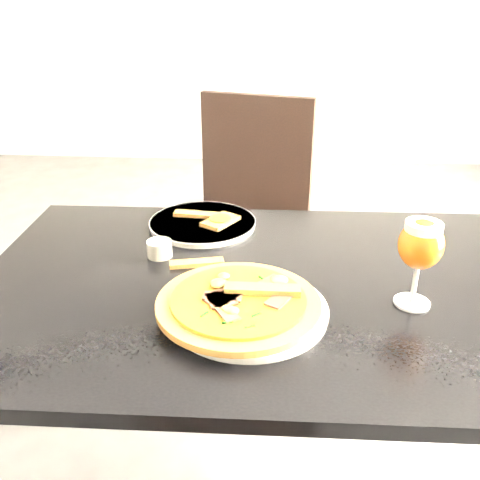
# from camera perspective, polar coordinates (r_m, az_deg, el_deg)

# --- Properties ---
(ground) EXTENTS (6.00, 6.00, 0.00)m
(ground) POSITION_cam_1_polar(r_m,az_deg,el_deg) (1.86, -3.17, -19.44)
(ground) COLOR #4D4E50
(ground) RESTS_ON ground
(dining_table) EXTENTS (1.21, 0.82, 0.75)m
(dining_table) POSITION_cam_1_polar(r_m,az_deg,el_deg) (1.18, 1.85, -8.19)
(dining_table) COLOR black
(dining_table) RESTS_ON ground
(chair_far) EXTENTS (0.54, 0.54, 0.96)m
(chair_far) POSITION_cam_1_polar(r_m,az_deg,el_deg) (1.98, 0.54, 2.16)
(chair_far) COLOR black
(chair_far) RESTS_ON ground
(plate_main) EXTENTS (0.35, 0.35, 0.02)m
(plate_main) POSITION_cam_1_polar(r_m,az_deg,el_deg) (1.02, 0.87, -7.56)
(plate_main) COLOR white
(plate_main) RESTS_ON dining_table
(pizza) EXTENTS (0.31, 0.31, 0.03)m
(pizza) POSITION_cam_1_polar(r_m,az_deg,el_deg) (1.01, -0.10, -6.65)
(pizza) COLOR brown
(pizza) RESTS_ON plate_main
(plate_second) EXTENTS (0.30, 0.30, 0.01)m
(plate_second) POSITION_cam_1_polar(r_m,az_deg,el_deg) (1.39, -4.01, 1.79)
(plate_second) COLOR white
(plate_second) RESTS_ON dining_table
(crust_scraps) EXTENTS (0.18, 0.12, 0.01)m
(crust_scraps) POSITION_cam_1_polar(r_m,az_deg,el_deg) (1.39, -2.99, 2.31)
(crust_scraps) COLOR brown
(crust_scraps) RESTS_ON plate_second
(loose_crust) EXTENTS (0.12, 0.05, 0.01)m
(loose_crust) POSITION_cam_1_polar(r_m,az_deg,el_deg) (1.20, -4.65, -2.46)
(loose_crust) COLOR brown
(loose_crust) RESTS_ON dining_table
(sauce_cup) EXTENTS (0.06, 0.06, 0.04)m
(sauce_cup) POSITION_cam_1_polar(r_m,az_deg,el_deg) (1.24, -8.59, -0.85)
(sauce_cup) COLOR #BBB8A8
(sauce_cup) RESTS_ON dining_table
(beer_glass) EXTENTS (0.08, 0.08, 0.18)m
(beer_glass) POSITION_cam_1_polar(r_m,az_deg,el_deg) (1.05, 18.74, -0.52)
(beer_glass) COLOR silver
(beer_glass) RESTS_ON dining_table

